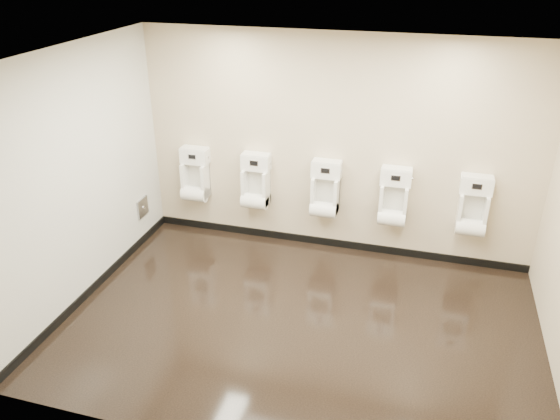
# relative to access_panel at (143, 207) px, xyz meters

# --- Properties ---
(ground) EXTENTS (5.00, 3.50, 0.00)m
(ground) POSITION_rel_access_panel_xyz_m (2.48, -1.20, -0.50)
(ground) COLOR black
(ground) RESTS_ON ground
(ceiling) EXTENTS (5.00, 3.50, 0.00)m
(ceiling) POSITION_rel_access_panel_xyz_m (2.48, -1.20, 2.30)
(ceiling) COLOR white
(back_wall) EXTENTS (5.00, 0.02, 2.80)m
(back_wall) POSITION_rel_access_panel_xyz_m (2.48, 0.55, 0.90)
(back_wall) COLOR beige
(back_wall) RESTS_ON ground
(front_wall) EXTENTS (5.00, 0.02, 2.80)m
(front_wall) POSITION_rel_access_panel_xyz_m (2.48, -2.95, 0.90)
(front_wall) COLOR beige
(front_wall) RESTS_ON ground
(left_wall) EXTENTS (0.02, 3.50, 2.80)m
(left_wall) POSITION_rel_access_panel_xyz_m (-0.02, -1.20, 0.90)
(left_wall) COLOR beige
(left_wall) RESTS_ON ground
(tile_overlay_left) EXTENTS (0.01, 3.50, 2.80)m
(tile_overlay_left) POSITION_rel_access_panel_xyz_m (-0.01, -1.20, 0.90)
(tile_overlay_left) COLOR silver
(tile_overlay_left) RESTS_ON ground
(skirting_back) EXTENTS (5.00, 0.02, 0.10)m
(skirting_back) POSITION_rel_access_panel_xyz_m (2.48, 0.54, -0.45)
(skirting_back) COLOR black
(skirting_back) RESTS_ON ground
(skirting_left) EXTENTS (0.02, 3.50, 0.10)m
(skirting_left) POSITION_rel_access_panel_xyz_m (-0.01, -1.20, -0.45)
(skirting_left) COLOR black
(skirting_left) RESTS_ON ground
(access_panel) EXTENTS (0.04, 0.25, 0.25)m
(access_panel) POSITION_rel_access_panel_xyz_m (0.00, 0.00, 0.00)
(access_panel) COLOR #9E9EA3
(access_panel) RESTS_ON left_wall
(urinal_0) EXTENTS (0.39, 0.29, 0.72)m
(urinal_0) POSITION_rel_access_panel_xyz_m (0.60, 0.42, 0.32)
(urinal_0) COLOR white
(urinal_0) RESTS_ON back_wall
(urinal_1) EXTENTS (0.39, 0.29, 0.72)m
(urinal_1) POSITION_rel_access_panel_xyz_m (1.46, 0.42, 0.32)
(urinal_1) COLOR white
(urinal_1) RESTS_ON back_wall
(urinal_2) EXTENTS (0.39, 0.29, 0.72)m
(urinal_2) POSITION_rel_access_panel_xyz_m (2.40, 0.42, 0.32)
(urinal_2) COLOR white
(urinal_2) RESTS_ON back_wall
(urinal_3) EXTENTS (0.39, 0.29, 0.72)m
(urinal_3) POSITION_rel_access_panel_xyz_m (3.26, 0.42, 0.32)
(urinal_3) COLOR white
(urinal_3) RESTS_ON back_wall
(urinal_4) EXTENTS (0.39, 0.29, 0.72)m
(urinal_4) POSITION_rel_access_panel_xyz_m (4.19, 0.42, 0.32)
(urinal_4) COLOR white
(urinal_4) RESTS_ON back_wall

